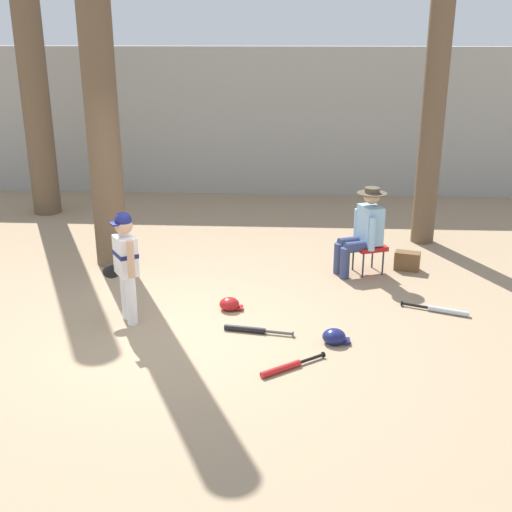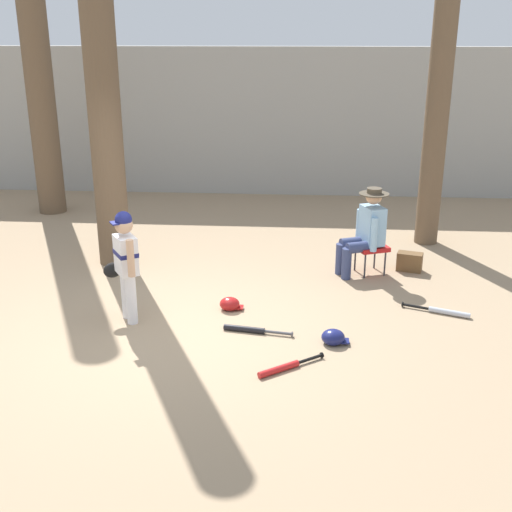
{
  "view_description": "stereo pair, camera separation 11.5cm",
  "coord_description": "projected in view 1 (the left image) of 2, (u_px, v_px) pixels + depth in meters",
  "views": [
    {
      "loc": [
        1.28,
        -6.38,
        3.19
      ],
      "look_at": [
        0.9,
        0.48,
        0.75
      ],
      "focal_mm": 45.06,
      "sensor_mm": 36.0,
      "label": 1
    },
    {
      "loc": [
        1.4,
        -6.37,
        3.19
      ],
      "look_at": [
        0.9,
        0.48,
        0.75
      ],
      "focal_mm": 45.06,
      "sensor_mm": 36.0,
      "label": 2
    }
  ],
  "objects": [
    {
      "name": "ground_plane",
      "position": [
        173.0,
        333.0,
        7.14
      ],
      "size": [
        60.0,
        60.0,
        0.0
      ],
      "primitive_type": "plane",
      "color": "#9E8466"
    },
    {
      "name": "concrete_back_wall",
      "position": [
        228.0,
        122.0,
        12.81
      ],
      "size": [
        18.0,
        0.36,
        2.87
      ],
      "primitive_type": "cube",
      "color": "#9E9E99",
      "rests_on": "ground"
    },
    {
      "name": "tree_near_player",
      "position": [
        98.0,
        73.0,
        8.39
      ],
      "size": [
        0.64,
        0.64,
        5.92
      ],
      "color": "brown",
      "rests_on": "ground"
    },
    {
      "name": "tree_behind_spectator",
      "position": [
        436.0,
        84.0,
        9.39
      ],
      "size": [
        0.5,
        0.5,
        5.35
      ],
      "color": "brown",
      "rests_on": "ground"
    },
    {
      "name": "young_ballplayer",
      "position": [
        125.0,
        260.0,
        7.18
      ],
      "size": [
        0.5,
        0.52,
        1.31
      ],
      "color": "white",
      "rests_on": "ground"
    },
    {
      "name": "folding_stool",
      "position": [
        369.0,
        247.0,
        8.78
      ],
      "size": [
        0.52,
        0.52,
        0.41
      ],
      "color": "red",
      "rests_on": "ground"
    },
    {
      "name": "seated_spectator",
      "position": [
        363.0,
        229.0,
        8.66
      ],
      "size": [
        0.67,
        0.54,
        1.2
      ],
      "color": "navy",
      "rests_on": "ground"
    },
    {
      "name": "handbag_beside_stool",
      "position": [
        407.0,
        261.0,
        8.95
      ],
      "size": [
        0.38,
        0.27,
        0.26
      ],
      "primitive_type": "cube",
      "rotation": [
        0.0,
        0.0,
        -0.29
      ],
      "color": "brown",
      "rests_on": "ground"
    },
    {
      "name": "tree_far_left",
      "position": [
        28.0,
        34.0,
        10.76
      ],
      "size": [
        0.65,
        0.65,
        6.83
      ],
      "color": "brown",
      "rests_on": "ground"
    },
    {
      "name": "bat_red_barrel",
      "position": [
        286.0,
        367.0,
        6.34
      ],
      "size": [
        0.66,
        0.51,
        0.07
      ],
      "color": "red",
      "rests_on": "ground"
    },
    {
      "name": "bat_aluminum_silver",
      "position": [
        443.0,
        310.0,
        7.62
      ],
      "size": [
        0.77,
        0.35,
        0.07
      ],
      "color": "#B7BCC6",
      "rests_on": "ground"
    },
    {
      "name": "bat_black_composite",
      "position": [
        250.0,
        330.0,
        7.13
      ],
      "size": [
        0.78,
        0.19,
        0.07
      ],
      "color": "black",
      "rests_on": "ground"
    },
    {
      "name": "batting_helmet_red",
      "position": [
        230.0,
        304.0,
        7.69
      ],
      "size": [
        0.28,
        0.22,
        0.16
      ],
      "color": "#A81919",
      "rests_on": "ground"
    },
    {
      "name": "batting_helmet_navy",
      "position": [
        334.0,
        337.0,
        6.88
      ],
      "size": [
        0.3,
        0.23,
        0.17
      ],
      "color": "navy",
      "rests_on": "ground"
    }
  ]
}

